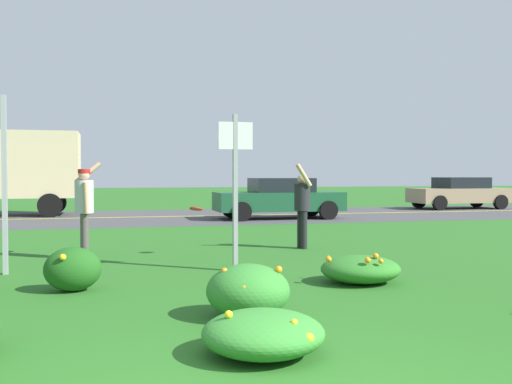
# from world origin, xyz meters

# --- Properties ---
(ground_plane) EXTENTS (120.00, 120.00, 0.00)m
(ground_plane) POSITION_xyz_m (0.00, 9.32, 0.00)
(ground_plane) COLOR #26601E
(highway_strip) EXTENTS (120.00, 8.45, 0.01)m
(highway_strip) POSITION_xyz_m (0.00, 18.63, 0.00)
(highway_strip) COLOR #424244
(highway_strip) RESTS_ON ground
(highway_center_stripe) EXTENTS (120.00, 0.16, 0.00)m
(highway_center_stripe) POSITION_xyz_m (0.00, 18.63, 0.01)
(highway_center_stripe) COLOR yellow
(highway_center_stripe) RESTS_ON ground
(daylily_clump_front_center) EXTENTS (0.76, 0.62, 0.59)m
(daylily_clump_front_center) POSITION_xyz_m (-1.45, 4.93, 0.30)
(daylily_clump_front_center) COLOR #1E5619
(daylily_clump_front_center) RESTS_ON ground
(daylily_clump_mid_left) EXTENTS (1.07, 1.05, 0.41)m
(daylily_clump_mid_left) POSITION_xyz_m (0.31, 1.61, 0.19)
(daylily_clump_mid_left) COLOR #337F2D
(daylily_clump_mid_left) RESTS_ON ground
(daylily_clump_near_camera) EXTENTS (1.16, 1.07, 0.45)m
(daylily_clump_near_camera) POSITION_xyz_m (2.55, 4.54, 0.20)
(daylily_clump_near_camera) COLOR #2D7526
(daylily_clump_near_camera) RESTS_ON ground
(daylily_clump_front_left) EXTENTS (0.92, 0.94, 0.59)m
(daylily_clump_front_left) POSITION_xyz_m (0.49, 2.95, 0.29)
(daylily_clump_front_left) COLOR #337F2D
(daylily_clump_front_left) RESTS_ON ground
(sign_post_near_path) EXTENTS (0.07, 0.10, 2.81)m
(sign_post_near_path) POSITION_xyz_m (-2.56, 6.58, 1.40)
(sign_post_near_path) COLOR #93969B
(sign_post_near_path) RESTS_ON ground
(sign_post_by_roadside) EXTENTS (0.56, 0.10, 2.54)m
(sign_post_by_roadside) POSITION_xyz_m (1.01, 6.00, 1.54)
(sign_post_by_roadside) COLOR #93969B
(sign_post_by_roadside) RESTS_ON ground
(person_thrower_red_cap_gray_shirt) EXTENTS (0.51, 0.52, 1.82)m
(person_thrower_red_cap_gray_shirt) POSITION_xyz_m (-1.41, 7.99, 1.03)
(person_thrower_red_cap_gray_shirt) COLOR #B2B2B7
(person_thrower_red_cap_gray_shirt) RESTS_ON ground
(person_catcher_dark_shirt) EXTENTS (0.40, 0.51, 1.81)m
(person_catcher_dark_shirt) POSITION_xyz_m (3.00, 8.50, 0.95)
(person_catcher_dark_shirt) COLOR #232328
(person_catcher_dark_shirt) RESTS_ON ground
(frisbee_red) EXTENTS (0.27, 0.26, 0.11)m
(frisbee_red) POSITION_xyz_m (0.66, 7.98, 0.90)
(frisbee_red) COLOR red
(car_tan_leftmost) EXTENTS (4.50, 2.00, 1.45)m
(car_tan_leftmost) POSITION_xyz_m (14.76, 20.53, 0.74)
(car_tan_leftmost) COLOR #937F60
(car_tan_leftmost) RESTS_ON ground
(car_dark_green_center_left) EXTENTS (4.50, 2.00, 1.45)m
(car_dark_green_center_left) POSITION_xyz_m (4.94, 16.73, 0.74)
(car_dark_green_center_left) COLOR #194C2D
(car_dark_green_center_left) RESTS_ON ground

